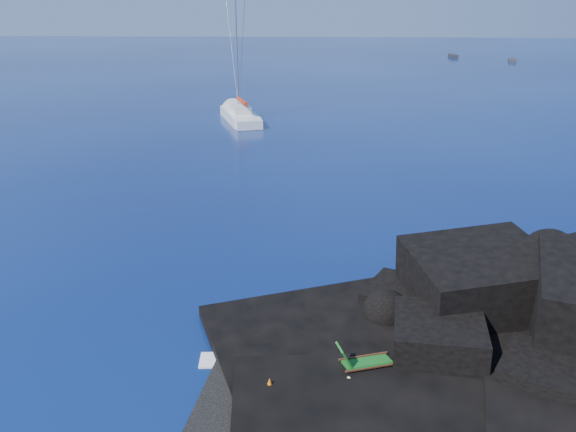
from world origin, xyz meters
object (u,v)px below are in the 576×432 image
(sunbather, at_px, (334,382))
(distant_boat_a, at_px, (453,57))
(marker_cone, at_px, (270,385))
(deck_chair, at_px, (367,356))
(distant_boat_b, at_px, (512,62))
(sailboat, at_px, (240,121))

(sunbather, distance_m, distant_boat_a, 124.05)
(marker_cone, xyz_separation_m, distant_boat_a, (31.79, 120.75, -0.60))
(distant_boat_a, bearing_deg, deck_chair, -100.78)
(deck_chair, relative_size, marker_cone, 3.56)
(deck_chair, height_order, marker_cone, deck_chair)
(marker_cone, bearing_deg, distant_boat_b, 69.23)
(deck_chair, distance_m, sunbather, 1.45)
(sunbather, height_order, marker_cone, marker_cone)
(sunbather, bearing_deg, distant_boat_a, 58.72)
(sailboat, bearing_deg, deck_chair, -96.04)
(distant_boat_a, height_order, distant_boat_b, distant_boat_a)
(sunbather, bearing_deg, deck_chair, 21.29)
(marker_cone, xyz_separation_m, distant_boat_b, (42.10, 111.03, -0.60))
(deck_chair, xyz_separation_m, sunbather, (-1.08, -0.87, -0.44))
(deck_chair, relative_size, distant_boat_a, 0.36)
(sailboat, xyz_separation_m, distant_boat_a, (38.84, 76.21, 0.00))
(marker_cone, relative_size, distant_boat_a, 0.10)
(distant_boat_b, bearing_deg, marker_cone, -96.23)
(sailboat, relative_size, marker_cone, 27.43)
(deck_chair, bearing_deg, distant_boat_a, 58.87)
(deck_chair, height_order, distant_boat_b, deck_chair)
(sailboat, relative_size, deck_chair, 7.71)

